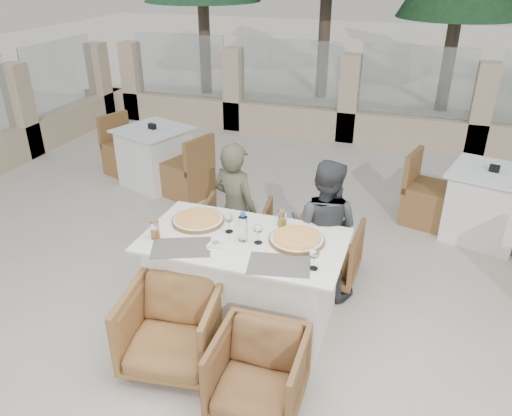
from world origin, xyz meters
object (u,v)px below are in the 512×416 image
(pizza_right, at_px, (297,238))
(beer_glass_right, at_px, (282,218))
(wine_glass_centre, at_px, (229,222))
(wine_glass_near, at_px, (258,233))
(armchair_far_left, at_px, (236,231))
(bg_table_a, at_px, (155,157))
(wine_glass_corner, at_px, (314,258))
(armchair_near_left, at_px, (173,328))
(pizza_left, at_px, (198,219))
(diner_right, at_px, (324,229))
(armchair_far_right, at_px, (326,250))
(bg_table_b, at_px, (486,205))
(olive_dish, at_px, (216,244))
(armchair_near_right, at_px, (258,373))
(diner_left, at_px, (235,210))
(dining_table, at_px, (244,279))
(water_bottle, at_px, (243,227))
(beer_glass_left, at_px, (155,230))

(pizza_right, xyz_separation_m, beer_glass_right, (-0.18, 0.21, 0.04))
(wine_glass_centre, bearing_deg, wine_glass_near, -17.89)
(armchair_far_left, relative_size, bg_table_a, 0.41)
(wine_glass_centre, xyz_separation_m, wine_glass_corner, (0.77, -0.30, 0.00))
(wine_glass_centre, xyz_separation_m, armchair_near_left, (-0.17, -0.73, -0.54))
(pizza_left, height_order, diner_right, diner_right)
(armchair_far_right, distance_m, armchair_near_left, 1.71)
(beer_glass_right, bearing_deg, bg_table_b, 45.97)
(wine_glass_near, xyz_separation_m, olive_dish, (-0.29, -0.16, -0.07))
(pizza_left, distance_m, wine_glass_centre, 0.32)
(pizza_left, bearing_deg, olive_dish, -47.40)
(armchair_near_right, bearing_deg, diner_left, 114.94)
(dining_table, xyz_separation_m, diner_right, (0.53, 0.59, 0.26))
(armchair_far_right, bearing_deg, bg_table_a, -26.69)
(dining_table, distance_m, water_bottle, 0.51)
(armchair_far_left, xyz_separation_m, diner_right, (0.93, -0.27, 0.34))
(wine_glass_centre, distance_m, diner_right, 0.88)
(armchair_near_right, relative_size, diner_right, 0.48)
(wine_glass_centre, relative_size, bg_table_b, 0.11)
(wine_glass_corner, relative_size, beer_glass_right, 1.27)
(armchair_near_left, relative_size, diner_left, 0.53)
(water_bottle, height_order, diner_left, diner_left)
(olive_dish, relative_size, armchair_near_right, 0.18)
(wine_glass_corner, relative_size, armchair_near_right, 0.30)
(dining_table, bearing_deg, bg_table_b, 46.94)
(dining_table, relative_size, pizza_right, 3.66)
(wine_glass_near, height_order, beer_glass_left, wine_glass_near)
(wine_glass_near, height_order, diner_right, diner_right)
(beer_glass_left, bearing_deg, dining_table, 17.24)
(dining_table, height_order, beer_glass_right, beer_glass_right)
(pizza_right, relative_size, beer_glass_left, 3.06)
(pizza_left, height_order, armchair_far_left, pizza_left)
(wine_glass_near, bearing_deg, pizza_left, 164.49)
(pizza_left, bearing_deg, bg_table_b, 39.06)
(water_bottle, bearing_deg, wine_glass_centre, 149.66)
(wine_glass_centre, distance_m, bg_table_a, 2.96)
(diner_left, distance_m, diner_right, 0.85)
(armchair_near_left, relative_size, armchair_near_right, 1.14)
(pizza_left, distance_m, beer_glass_left, 0.41)
(armchair_near_right, bearing_deg, pizza_right, 88.93)
(beer_glass_left, bearing_deg, olive_dish, 3.09)
(armchair_near_right, bearing_deg, beer_glass_right, 97.93)
(beer_glass_left, relative_size, armchair_near_right, 0.23)
(armchair_far_left, bearing_deg, diner_left, 104.50)
(armchair_near_left, bearing_deg, dining_table, 55.85)
(dining_table, relative_size, beer_glass_left, 11.22)
(pizza_left, xyz_separation_m, wine_glass_corner, (1.08, -0.38, 0.06))
(beer_glass_right, relative_size, bg_table_b, 0.09)
(beer_glass_left, xyz_separation_m, armchair_far_left, (0.27, 1.07, -0.54))
(wine_glass_centre, xyz_separation_m, diner_right, (0.68, 0.52, -0.22))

